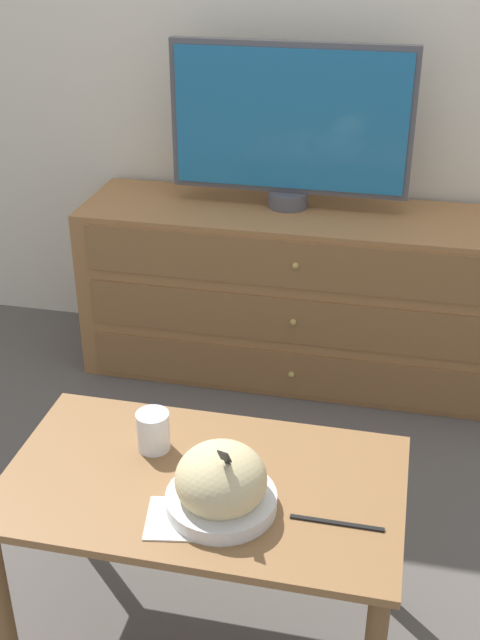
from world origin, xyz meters
TOP-DOWN VIEW (x-y plane):
  - ground_plane at (0.00, 0.00)m, footprint 12.00×12.00m
  - wall_back at (0.00, 0.03)m, footprint 12.00×0.05m
  - dresser at (-0.05, -0.25)m, footprint 1.63×0.46m
  - tv at (-0.13, -0.20)m, footprint 0.85×0.14m
  - coffee_table at (-0.09, -1.57)m, footprint 0.90×0.52m
  - takeout_bowl at (-0.03, -1.65)m, footprint 0.24×0.24m
  - drink_cup at (-0.23, -1.48)m, footprint 0.08×0.08m
  - napkin at (-0.11, -1.71)m, footprint 0.15×0.15m
  - knife at (0.22, -1.65)m, footprint 0.20×0.01m

SIDE VIEW (x-z plane):
  - ground_plane at x=0.00m, z-range 0.00..0.00m
  - dresser at x=-0.05m, z-range 0.00..0.65m
  - coffee_table at x=-0.09m, z-range 0.17..0.66m
  - napkin at x=-0.11m, z-range 0.49..0.50m
  - knife at x=0.22m, z-range 0.49..0.50m
  - drink_cup at x=-0.23m, z-range 0.49..0.58m
  - takeout_bowl at x=-0.03m, z-range 0.46..0.65m
  - tv at x=-0.13m, z-range 0.66..1.23m
  - wall_back at x=0.00m, z-range 0.00..2.60m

